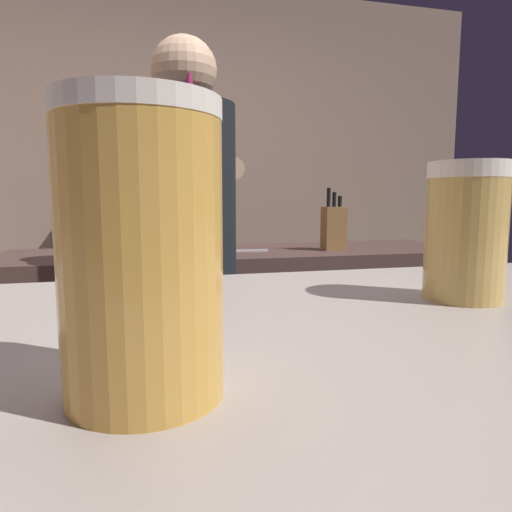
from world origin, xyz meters
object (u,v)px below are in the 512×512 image
at_px(knife_block, 334,227).
at_px(mixing_bowl, 93,247).
at_px(bottle_olive_oil, 162,181).
at_px(pint_glass_near, 142,252).
at_px(bartender, 188,246).
at_px(pint_glass_far, 465,232).
at_px(bottle_hot_sauce, 180,180).
at_px(bottle_vinegar, 135,182).
at_px(chefs_knife, 242,251).

distance_m(knife_block, mixing_bowl, 1.08).
bearing_deg(bottle_olive_oil, pint_glass_near, -92.58).
bearing_deg(bartender, pint_glass_far, -175.96).
xyz_separation_m(pint_glass_far, bottle_olive_oil, (-0.18, 2.81, 0.15)).
bearing_deg(bartender, bottle_hot_sauce, -7.65).
relative_size(pint_glass_far, bottle_hot_sauce, 0.60).
relative_size(mixing_bowl, pint_glass_near, 1.47).
bearing_deg(bottle_hot_sauce, knife_block, -66.03).
relative_size(bottle_olive_oil, bottle_vinegar, 1.02).
height_order(mixing_bowl, chefs_knife, mixing_bowl).
bearing_deg(chefs_knife, bottle_hot_sauce, 102.16).
xyz_separation_m(chefs_knife, bottle_olive_oil, (-0.30, 1.21, 0.35)).
bearing_deg(bottle_olive_oil, pint_glass_far, -86.38).
relative_size(bartender, bottle_olive_oil, 8.37).
bearing_deg(pint_glass_near, knife_block, 63.37).
relative_size(bartender, chefs_knife, 6.91).
relative_size(bartender, pint_glass_far, 12.13).
xyz_separation_m(pint_glass_near, bottle_olive_oil, (0.13, 2.96, 0.14)).
relative_size(bottle_hot_sauce, bottle_olive_oil, 1.15).
relative_size(chefs_knife, bottle_vinegar, 1.24).
relative_size(knife_block, bottle_vinegar, 1.48).
xyz_separation_m(pint_glass_near, bottle_vinegar, (-0.05, 3.15, 0.14)).
xyz_separation_m(knife_block, pint_glass_far, (-0.55, -1.56, 0.10)).
relative_size(bartender, knife_block, 5.79).
xyz_separation_m(knife_block, bottle_vinegar, (-0.91, 1.44, 0.25)).
xyz_separation_m(bottle_hot_sauce, bottle_olive_oil, (-0.13, -0.08, -0.01)).
distance_m(mixing_bowl, pint_glass_far, 1.75).
distance_m(pint_glass_near, bottle_vinegar, 3.15).
bearing_deg(bottle_vinegar, knife_block, -57.74).
relative_size(chefs_knife, bottle_hot_sauce, 1.05).
distance_m(mixing_bowl, bottle_olive_oil, 1.24).
xyz_separation_m(bartender, bottle_hot_sauce, (0.12, 1.70, 0.29)).
relative_size(knife_block, mixing_bowl, 1.31).
distance_m(bartender, bottle_olive_oil, 1.65).
relative_size(bottle_hot_sauce, bottle_vinegar, 1.18).
height_order(pint_glass_far, bottle_hot_sauce, bottle_hot_sauce).
bearing_deg(bartender, mixing_bowl, 33.61).
bearing_deg(pint_glass_near, chefs_knife, 76.22).
bearing_deg(chefs_knife, bartender, -119.47).
relative_size(bartender, bottle_vinegar, 8.57).
distance_m(chefs_knife, bottle_vinegar, 1.52).
relative_size(mixing_bowl, pint_glass_far, 1.60).
xyz_separation_m(mixing_bowl, chefs_knife, (0.64, -0.07, -0.03)).
bearing_deg(bottle_hot_sauce, mixing_bowl, -111.26).
distance_m(chefs_knife, pint_glass_near, 1.81).
xyz_separation_m(chefs_knife, pint_glass_near, (-0.43, -1.75, 0.21)).
xyz_separation_m(bartender, chefs_knife, (0.28, 0.41, -0.07)).
height_order(bartender, pint_glass_far, bartender).
bearing_deg(bartender, chefs_knife, -38.18).
distance_m(mixing_bowl, bottle_hot_sauce, 1.36).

